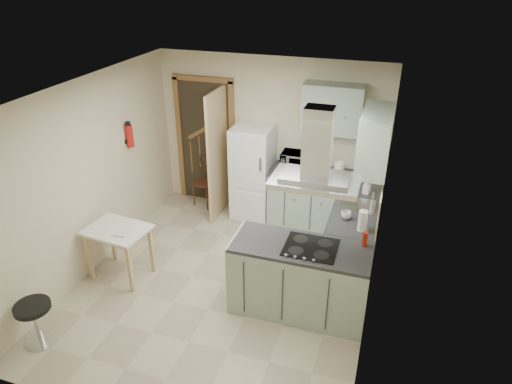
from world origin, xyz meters
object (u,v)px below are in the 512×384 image
(peninsula, at_px, (300,278))
(extractor_hood, at_px, (315,181))
(drop_leaf_table, at_px, (121,252))
(bentwood_chair, at_px, (205,182))
(stool, at_px, (37,323))
(fridge, at_px, (253,173))
(microwave, at_px, (297,161))

(peninsula, bearing_deg, extractor_hood, 0.00)
(drop_leaf_table, height_order, bentwood_chair, bentwood_chair)
(bentwood_chair, bearing_deg, drop_leaf_table, -79.89)
(extractor_hood, bearing_deg, stool, -152.91)
(fridge, xyz_separation_m, peninsula, (1.22, -1.98, -0.30))
(fridge, height_order, extractor_hood, extractor_hood)
(peninsula, bearing_deg, fridge, 121.74)
(fridge, height_order, bentwood_chair, fridge)
(fridge, bearing_deg, drop_leaf_table, -119.00)
(peninsula, height_order, bentwood_chair, peninsula)
(peninsula, bearing_deg, stool, -152.02)
(stool, xyz_separation_m, microwave, (2.04, 3.38, 0.77))
(stool, relative_size, microwave, 1.10)
(peninsula, xyz_separation_m, microwave, (-0.54, 2.01, 0.58))
(fridge, relative_size, peninsula, 0.97)
(bentwood_chair, bearing_deg, extractor_hood, -25.91)
(stool, bearing_deg, microwave, 58.89)
(peninsula, relative_size, drop_leaf_table, 2.03)
(peninsula, relative_size, bentwood_chair, 1.87)
(microwave, bearing_deg, bentwood_chair, 178.57)
(extractor_hood, distance_m, stool, 3.35)
(fridge, height_order, stool, fridge)
(bentwood_chair, distance_m, stool, 3.47)
(fridge, xyz_separation_m, bentwood_chair, (-0.86, 0.08, -0.34))
(peninsula, height_order, microwave, microwave)
(bentwood_chair, xyz_separation_m, stool, (-0.49, -3.43, -0.16))
(bentwood_chair, height_order, stool, bentwood_chair)
(peninsula, distance_m, stool, 2.93)
(bentwood_chair, bearing_deg, peninsula, -27.25)
(fridge, distance_m, extractor_hood, 2.57)
(stool, distance_m, microwave, 4.03)
(drop_leaf_table, bearing_deg, extractor_hood, 7.74)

